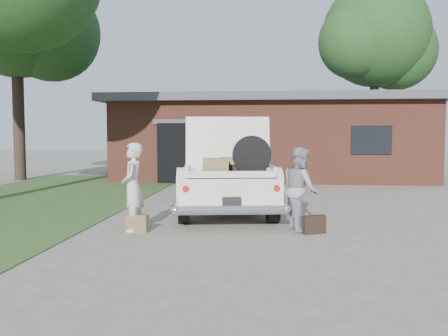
{
  "coord_description": "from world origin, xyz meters",
  "views": [
    {
      "loc": [
        0.87,
        -8.98,
        1.77
      ],
      "look_at": [
        0.0,
        0.6,
        1.1
      ],
      "focal_mm": 38.0,
      "sensor_mm": 36.0,
      "label": 1
    }
  ],
  "objects": [
    {
      "name": "woman_right",
      "position": [
        1.49,
        -0.16,
        0.78
      ],
      "size": [
        0.77,
        0.89,
        1.55
      ],
      "primitive_type": "imported",
      "rotation": [
        0.0,
        0.0,
        1.85
      ],
      "color": "gray",
      "rests_on": "ground"
    },
    {
      "name": "tree_back",
      "position": [
        -8.76,
        8.86,
        6.28
      ],
      "size": [
        5.9,
        5.13,
        9.13
      ],
      "color": "#38281E",
      "rests_on": "ground"
    },
    {
      "name": "grass_strip",
      "position": [
        -5.5,
        3.0,
        0.01
      ],
      "size": [
        6.0,
        16.0,
        0.02
      ],
      "primitive_type": "cube",
      "color": "#2D4C1E",
      "rests_on": "ground"
    },
    {
      "name": "sedan",
      "position": [
        -0.13,
        2.09,
        0.77
      ],
      "size": [
        2.74,
        5.47,
        2.15
      ],
      "rotation": [
        0.0,
        0.0,
        0.14
      ],
      "color": "silver",
      "rests_on": "ground"
    },
    {
      "name": "house",
      "position": [
        0.98,
        11.47,
        1.67
      ],
      "size": [
        12.8,
        7.8,
        3.3
      ],
      "color": "brown",
      "rests_on": "ground"
    },
    {
      "name": "ground",
      "position": [
        0.0,
        0.0,
        0.0
      ],
      "size": [
        90.0,
        90.0,
        0.0
      ],
      "primitive_type": "plane",
      "color": "gray",
      "rests_on": "ground"
    },
    {
      "name": "suitcase_left",
      "position": [
        -1.49,
        -0.61,
        0.16
      ],
      "size": [
        0.43,
        0.21,
        0.32
      ],
      "primitive_type": "cube",
      "rotation": [
        0.0,
        0.0,
        -0.18
      ],
      "color": "brown",
      "rests_on": "ground"
    },
    {
      "name": "suitcase_right",
      "position": [
        1.72,
        -0.46,
        0.16
      ],
      "size": [
        0.44,
        0.3,
        0.33
      ],
      "primitive_type": "cube",
      "rotation": [
        0.0,
        0.0,
        0.42
      ],
      "color": "black",
      "rests_on": "ground"
    },
    {
      "name": "tree_right",
      "position": [
        6.27,
        15.39,
        6.46
      ],
      "size": [
        6.0,
        5.22,
        9.37
      ],
      "color": "#38281E",
      "rests_on": "ground"
    },
    {
      "name": "woman_left",
      "position": [
        -1.59,
        -0.5,
        0.82
      ],
      "size": [
        0.48,
        0.65,
        1.63
      ],
      "primitive_type": "imported",
      "rotation": [
        0.0,
        0.0,
        -1.42
      ],
      "color": "beige",
      "rests_on": "ground"
    }
  ]
}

